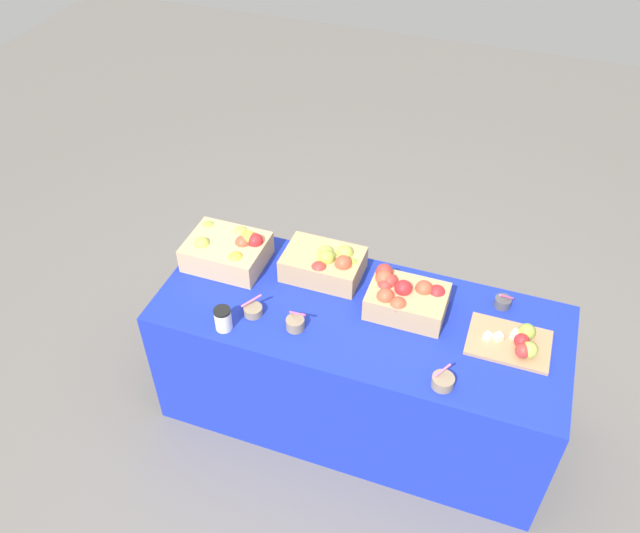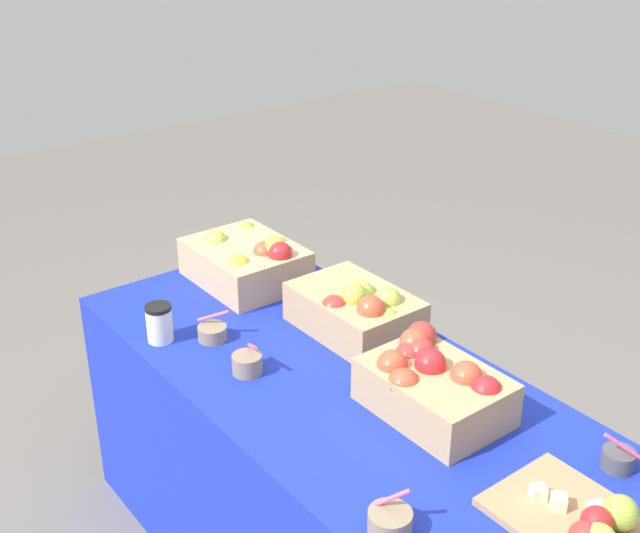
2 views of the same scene
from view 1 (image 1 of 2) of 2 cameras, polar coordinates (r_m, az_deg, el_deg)
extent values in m
plane|color=slate|center=(3.57, 3.07, -12.39)|extent=(10.00, 10.00, 0.00)
cube|color=#192DB7|center=(3.27, 3.30, -8.60)|extent=(1.90, 0.76, 0.74)
cube|color=tan|center=(3.24, -8.19, 1.28)|extent=(0.38, 0.30, 0.13)
sphere|color=#99B742|center=(3.34, -9.73, 3.33)|extent=(0.08, 0.08, 0.08)
sphere|color=#B2C64C|center=(3.21, -10.31, 1.90)|extent=(0.08, 0.08, 0.08)
sphere|color=#D14C33|center=(3.19, -6.77, 2.06)|extent=(0.08, 0.08, 0.08)
sphere|color=gold|center=(3.12, -7.40, 0.64)|extent=(0.08, 0.08, 0.08)
sphere|color=red|center=(3.18, -5.70, 2.25)|extent=(0.08, 0.08, 0.08)
sphere|color=gold|center=(3.19, -6.31, 2.48)|extent=(0.08, 0.08, 0.08)
sphere|color=#B2C64C|center=(3.27, -6.96, 2.89)|extent=(0.08, 0.08, 0.08)
sphere|color=red|center=(3.18, -5.76, 2.17)|extent=(0.08, 0.08, 0.08)
cube|color=tan|center=(3.14, 0.28, 0.19)|extent=(0.38, 0.26, 0.12)
sphere|color=#99B742|center=(3.08, 0.57, 0.75)|extent=(0.08, 0.08, 0.08)
sphere|color=#D14C33|center=(3.05, 2.05, 0.25)|extent=(0.08, 0.08, 0.08)
sphere|color=#B2C64C|center=(3.11, 2.17, 1.15)|extent=(0.08, 0.08, 0.08)
sphere|color=#99B742|center=(3.09, 2.82, -0.01)|extent=(0.08, 0.08, 0.08)
sphere|color=#B2332D|center=(3.05, -0.09, -0.28)|extent=(0.08, 0.08, 0.08)
sphere|color=#B2C64C|center=(3.12, 0.46, 1.15)|extent=(0.08, 0.08, 0.08)
cube|color=tan|center=(2.99, 7.64, -3.04)|extent=(0.35, 0.25, 0.12)
sphere|color=red|center=(2.95, 7.31, -1.94)|extent=(0.08, 0.08, 0.08)
sphere|color=#D14C33|center=(2.99, 5.65, -1.02)|extent=(0.08, 0.08, 0.08)
sphere|color=#B2332D|center=(3.01, 5.66, -0.49)|extent=(0.08, 0.08, 0.08)
sphere|color=#D14C33|center=(2.90, 6.85, -3.40)|extent=(0.08, 0.08, 0.08)
sphere|color=#B2332D|center=(3.03, 5.58, -1.27)|extent=(0.08, 0.08, 0.08)
sphere|color=#B2332D|center=(2.98, 5.73, -1.81)|extent=(0.08, 0.08, 0.08)
sphere|color=red|center=(2.98, 10.20, -2.34)|extent=(0.08, 0.08, 0.08)
sphere|color=#D14C33|center=(2.91, 5.75, -2.68)|extent=(0.08, 0.08, 0.08)
sphere|color=#B2332D|center=(2.99, 6.14, -1.36)|extent=(0.08, 0.08, 0.08)
sphere|color=#D14C33|center=(2.97, 9.10, -1.97)|extent=(0.08, 0.08, 0.08)
cube|color=tan|center=(2.97, 16.23, -6.42)|extent=(0.36, 0.25, 0.02)
sphere|color=#99B742|center=(2.98, 17.69, -5.47)|extent=(0.07, 0.07, 0.07)
sphere|color=#B2332D|center=(2.90, 17.39, -7.06)|extent=(0.07, 0.07, 0.07)
sphere|color=red|center=(2.94, 17.27, -6.24)|extent=(0.07, 0.07, 0.07)
cube|color=beige|center=(2.98, 16.81, -5.75)|extent=(0.05, 0.05, 0.04)
cube|color=beige|center=(2.95, 15.41, -5.98)|extent=(0.05, 0.05, 0.03)
cube|color=beige|center=(2.94, 14.52, -5.95)|extent=(0.04, 0.04, 0.03)
sphere|color=#B2C64C|center=(2.91, 17.88, -6.97)|extent=(0.07, 0.07, 0.07)
cylinder|color=gray|center=(2.91, -2.19, -5.04)|extent=(0.08, 0.08, 0.05)
cylinder|color=#EA598C|center=(2.88, -2.00, -4.14)|extent=(0.09, 0.04, 0.05)
cylinder|color=gray|center=(2.99, -5.89, -3.87)|extent=(0.09, 0.09, 0.04)
cylinder|color=#EA598C|center=(2.97, -6.04, -3.01)|extent=(0.08, 0.07, 0.05)
cylinder|color=gray|center=(2.75, 10.73, -9.88)|extent=(0.09, 0.09, 0.05)
cylinder|color=#EA598C|center=(2.72, 10.66, -8.99)|extent=(0.07, 0.06, 0.06)
cylinder|color=#4C4C51|center=(3.12, 15.73, -3.04)|extent=(0.08, 0.08, 0.05)
cylinder|color=#EA598C|center=(3.08, 16.06, -2.58)|extent=(0.07, 0.07, 0.06)
cylinder|color=silver|center=(2.92, -8.49, -4.65)|extent=(0.08, 0.08, 0.10)
cylinder|color=black|center=(2.88, -8.60, -3.88)|extent=(0.08, 0.08, 0.01)
camera|label=2|loc=(1.51, 47.19, -13.63)|focal=45.69mm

